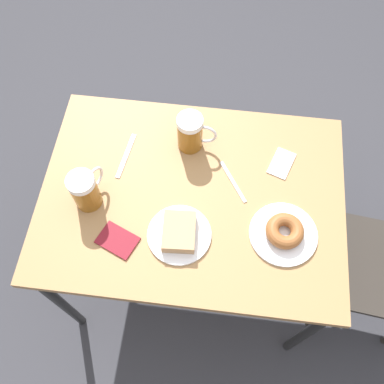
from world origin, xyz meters
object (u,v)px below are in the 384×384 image
(plate_with_donut, at_px, (284,232))
(beer_mug_center, at_px, (191,133))
(fork, at_px, (233,182))
(napkin_folded, at_px, (282,163))
(knife, at_px, (126,156))
(plate_with_cake, at_px, (179,233))
(beer_mug_left, at_px, (85,190))
(passport_near_edge, at_px, (117,240))

(plate_with_donut, relative_size, beer_mug_center, 1.50)
(fork, bearing_deg, plate_with_donut, 45.14)
(napkin_folded, xyz_separation_m, knife, (0.03, -0.56, -0.00))
(plate_with_cake, bearing_deg, napkin_folded, 134.00)
(plate_with_donut, relative_size, beer_mug_left, 1.50)
(beer_mug_left, height_order, passport_near_edge, beer_mug_left)
(fork, bearing_deg, passport_near_edge, -53.59)
(beer_mug_left, relative_size, beer_mug_center, 1.00)
(beer_mug_left, relative_size, knife, 0.79)
(beer_mug_center, bearing_deg, knife, -71.08)
(plate_with_donut, distance_m, beer_mug_left, 0.66)
(napkin_folded, height_order, passport_near_edge, passport_near_edge)
(plate_with_cake, distance_m, beer_mug_left, 0.34)
(beer_mug_left, bearing_deg, fork, 105.17)
(plate_with_cake, xyz_separation_m, beer_mug_center, (-0.36, -0.01, 0.06))
(fork, bearing_deg, napkin_folded, 119.56)
(plate_with_cake, bearing_deg, passport_near_edge, -77.75)
(napkin_folded, bearing_deg, plate_with_cake, -46.00)
(plate_with_donut, height_order, napkin_folded, plate_with_donut)
(plate_with_cake, height_order, plate_with_donut, plate_with_donut)
(plate_with_donut, bearing_deg, fork, -134.86)
(plate_with_cake, relative_size, passport_near_edge, 1.41)
(plate_with_donut, relative_size, fork, 1.43)
(beer_mug_left, height_order, knife, beer_mug_left)
(plate_with_cake, bearing_deg, knife, -140.37)
(plate_with_donut, relative_size, knife, 1.18)
(knife, bearing_deg, plate_with_cake, 39.63)
(plate_with_cake, relative_size, plate_with_donut, 0.94)
(plate_with_cake, distance_m, napkin_folded, 0.46)
(plate_with_cake, height_order, beer_mug_center, beer_mug_center)
(plate_with_donut, height_order, fork, plate_with_donut)
(plate_with_donut, relative_size, passport_near_edge, 1.50)
(beer_mug_center, xyz_separation_m, fork, (0.14, 0.17, -0.07))
(plate_with_donut, xyz_separation_m, beer_mug_left, (-0.05, -0.66, 0.05))
(beer_mug_center, bearing_deg, fork, 50.18)
(napkin_folded, bearing_deg, knife, -86.43)
(plate_with_cake, relative_size, beer_mug_center, 1.41)
(knife, bearing_deg, fork, 81.32)
(beer_mug_center, xyz_separation_m, passport_near_edge, (0.40, -0.19, -0.07))
(plate_with_cake, distance_m, plate_with_donut, 0.34)
(plate_with_cake, bearing_deg, beer_mug_left, -105.80)
(beer_mug_left, xyz_separation_m, napkin_folded, (-0.23, 0.65, -0.07))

